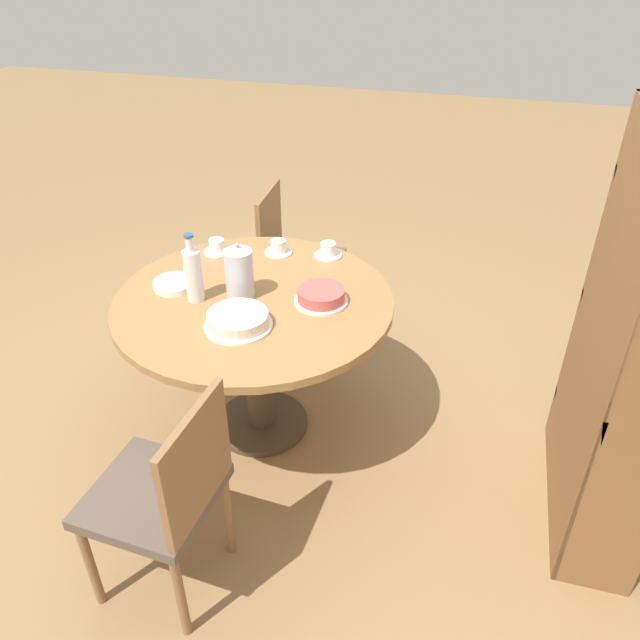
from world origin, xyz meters
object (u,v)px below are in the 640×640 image
Objects in this scene: cake_main at (238,320)px; chair_a at (294,257)px; chair_b at (166,493)px; cup_a at (278,248)px; water_bottle at (193,274)px; cake_second at (321,296)px; cup_b at (328,251)px; bookshelf at (625,353)px; coffee_pot at (239,273)px; cup_c at (217,247)px.

chair_a is at bearing -173.59° from cake_main.
chair_a is 1.77m from chair_b.
chair_a is at bearing -170.97° from cup_a.
chair_b is 2.82× the size of water_bottle.
chair_a is 0.54m from cup_a.
cup_a is (-0.39, -0.32, -0.00)m from cake_second.
water_bottle reaches higher than cake_second.
cup_b is at bearing 140.77° from water_bottle.
bookshelf reaches higher than cake_main.
cup_a is at bearing -140.05° from cake_second.
coffee_pot reaches higher than cup_a.
cake_main is at bearing -177.94° from chair_b.
chair_a is 0.64m from cup_c.
cake_main is 0.68m from cup_c.
chair_a is 2.82× the size of water_bottle.
cake_main is 1.20× the size of cake_second.
chair_a is at bearing -177.02° from coffee_pot.
cake_main is at bearing 4.59° from cup_a.
water_bottle is (-0.81, -0.24, 0.39)m from chair_b.
chair_a is 6.35× the size of cup_b.
bookshelf is (0.97, 1.58, 0.32)m from chair_a.
cup_a is at bearing 176.67° from coffee_pot.
coffee_pot reaches higher than cup_b.
cup_b is at bearing 150.53° from coffee_pot.
cup_b is (-0.54, 0.44, -0.10)m from water_bottle.
cake_second is at bearing 63.03° from cup_c.
chair_b is 3.37× the size of coffee_pot.
chair_b is 0.54× the size of bookshelf.
bookshelf is 1.39m from cup_b.
chair_b is 1.71m from bookshelf.
chair_b is 0.96m from coffee_pot.
cup_c is (-0.45, -1.80, -0.03)m from bookshelf.
coffee_pot reaches higher than chair_b.
chair_b is 1.32m from cup_c.
coffee_pot is at bearing 86.81° from bookshelf.
cup_b is (0.41, 0.31, 0.29)m from chair_a.
cake_second is 1.70× the size of cup_b.
cup_a is (-0.66, -0.05, -0.00)m from cake_main.
cup_b is (-0.47, 0.27, -0.09)m from coffee_pot.
water_bottle is (0.07, -0.18, 0.01)m from coffee_pot.
chair_a and chair_b have the same top height.
cake_second is 1.70× the size of cup_c.
cake_second is at bearing 135.01° from cake_main.
cup_b and cup_c have the same top height.
chair_a reaches higher than cup_c.
cup_b is at bearing 66.25° from bookshelf.
chair_b is at bearing 118.45° from bookshelf.
bookshelf reaches higher than chair_b.
cup_c is (0.11, -0.53, 0.00)m from cup_b.
coffee_pot is 0.19m from water_bottle.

